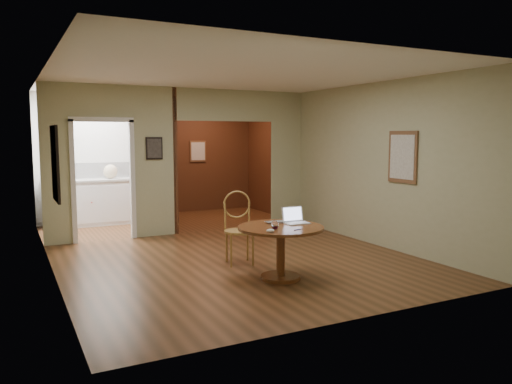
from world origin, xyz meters
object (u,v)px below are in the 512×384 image
dining_table (281,240)px  closed_laptop (278,222)px  chair (238,223)px  open_laptop (295,218)px

dining_table → closed_laptop: 0.28m
chair → closed_laptop: bearing=-63.4°
dining_table → chair: chair is taller
dining_table → chair: (-0.14, 0.99, 0.07)m
dining_table → closed_laptop: (0.07, 0.19, 0.19)m
chair → closed_laptop: chair is taller
open_laptop → dining_table: bearing=-153.8°
closed_laptop → dining_table: bearing=-110.0°
dining_table → open_laptop: (0.28, 0.12, 0.24)m
dining_table → closed_laptop: size_ratio=3.51×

